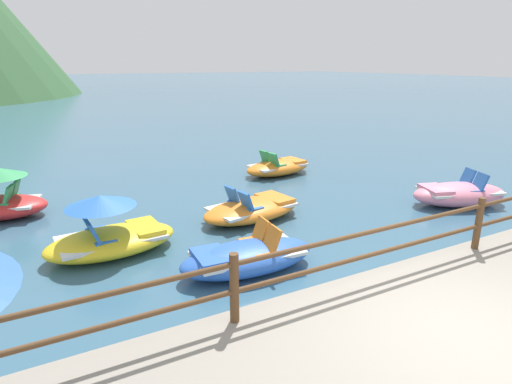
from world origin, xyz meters
name	(u,v)px	position (x,y,z in m)	size (l,w,h in m)	color
ground_plane	(79,103)	(0.00, 40.00, 0.00)	(200.00, 200.00, 0.00)	#38607A
dock_railing	(377,244)	(0.00, 1.55, 0.98)	(23.92, 0.12, 0.95)	brown
pedal_boat_0	(459,194)	(5.29, 4.09, 0.31)	(2.78, 1.97, 0.90)	pink
pedal_boat_2	(278,167)	(2.76, 9.02, 0.25)	(2.51, 1.51, 0.82)	orange
pedal_boat_3	(252,209)	(0.07, 5.73, 0.24)	(2.74, 1.74, 0.81)	orange
pedal_boat_4	(247,257)	(-1.26, 3.40, 0.27)	(2.55, 1.28, 0.85)	blue
pedal_boat_5	(110,234)	(-3.27, 5.32, 0.40)	(2.59, 1.56, 1.20)	yellow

